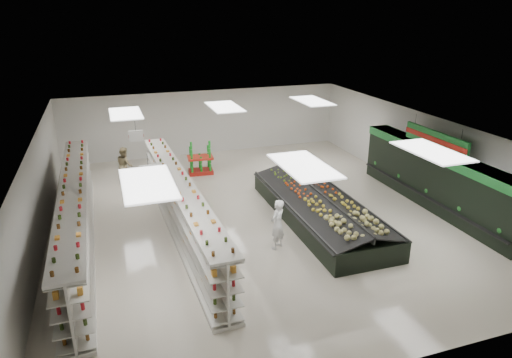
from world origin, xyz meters
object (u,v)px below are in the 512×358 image
object	(u,v)px
gondola_center	(181,209)
produce_island	(319,207)
gondola_left	(77,218)
shopper_background	(125,165)
shopper_main	(277,224)
soda_endcap	(200,159)

from	to	relation	value
gondola_center	produce_island	bearing A→B (deg)	-8.85
gondola_left	produce_island	distance (m)	8.00
gondola_left	shopper_background	xyz separation A→B (m)	(1.76, 5.16, -0.10)
gondola_center	shopper_background	distance (m)	5.66
shopper_main	shopper_background	distance (m)	8.49
gondola_left	shopper_background	world-z (taller)	gondola_left
shopper_main	gondola_left	bearing A→B (deg)	-58.53
produce_island	shopper_main	size ratio (longest dim) A/B	4.38
gondola_left	shopper_main	bearing A→B (deg)	-21.97
gondola_center	shopper_background	bearing A→B (deg)	102.96
gondola_left	gondola_center	world-z (taller)	gondola_left
gondola_left	produce_island	size ratio (longest dim) A/B	1.55
produce_island	soda_endcap	size ratio (longest dim) A/B	4.94
gondola_center	shopper_background	size ratio (longest dim) A/B	6.85
gondola_center	shopper_main	world-z (taller)	gondola_center
shopper_main	shopper_background	bearing A→B (deg)	-98.41
shopper_background	soda_endcap	bearing A→B (deg)	-103.11
produce_island	shopper_main	bearing A→B (deg)	-146.65
gondola_left	shopper_background	size ratio (longest dim) A/B	7.08
gondola_left	shopper_main	world-z (taller)	gondola_left
shopper_background	gondola_left	bearing A→B (deg)	147.53
gondola_center	gondola_left	bearing A→B (deg)	172.59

